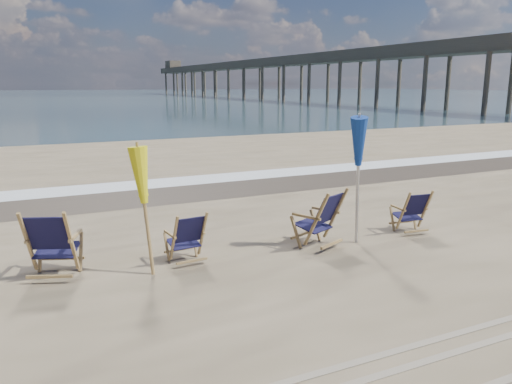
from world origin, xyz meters
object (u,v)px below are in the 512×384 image
(fishing_pier, at_px, (276,73))
(beach_chair_2, at_px, (336,216))
(beach_chair_3, at_px, (425,211))
(beach_chair_1, at_px, (203,236))
(umbrella_blue, at_px, (359,146))
(beach_chair_0, at_px, (71,244))
(umbrella_yellow, at_px, (145,182))

(fishing_pier, bearing_deg, beach_chair_2, -116.86)
(beach_chair_3, bearing_deg, beach_chair_1, 3.62)
(umbrella_blue, bearing_deg, beach_chair_1, 171.71)
(beach_chair_0, distance_m, beach_chair_1, 2.03)
(fishing_pier, bearing_deg, umbrella_blue, -116.61)
(beach_chair_0, relative_size, fishing_pier, 0.01)
(umbrella_yellow, xyz_separation_m, umbrella_blue, (3.72, -0.26, 0.37))
(beach_chair_3, bearing_deg, fishing_pier, -107.71)
(beach_chair_2, height_order, umbrella_blue, umbrella_blue)
(beach_chair_0, xyz_separation_m, umbrella_blue, (4.79, -0.49, 1.27))
(beach_chair_2, height_order, umbrella_yellow, umbrella_yellow)
(beach_chair_1, height_order, umbrella_yellow, umbrella_yellow)
(beach_chair_2, height_order, beach_chair_3, beach_chair_2)
(beach_chair_2, height_order, fishing_pier, fishing_pier)
(beach_chair_0, relative_size, umbrella_blue, 0.47)
(beach_chair_0, bearing_deg, beach_chair_2, -162.00)
(beach_chair_1, xyz_separation_m, umbrella_blue, (2.77, -0.40, 1.38))
(beach_chair_1, height_order, beach_chair_2, beach_chair_2)
(beach_chair_3, relative_size, fishing_pier, 0.01)
(beach_chair_3, bearing_deg, umbrella_blue, 10.28)
(beach_chair_1, bearing_deg, umbrella_yellow, 3.65)
(umbrella_yellow, bearing_deg, beach_chair_3, -1.98)
(beach_chair_3, distance_m, umbrella_yellow, 5.52)
(beach_chair_0, bearing_deg, fishing_pier, -98.37)
(beach_chair_0, height_order, umbrella_yellow, umbrella_yellow)
(beach_chair_0, distance_m, beach_chair_3, 6.52)
(beach_chair_1, distance_m, umbrella_blue, 3.12)
(beach_chair_0, xyz_separation_m, beach_chair_3, (6.51, -0.42, -0.11))
(beach_chair_2, bearing_deg, beach_chair_1, -27.27)
(beach_chair_2, distance_m, fishing_pier, 81.67)
(fishing_pier, bearing_deg, beach_chair_0, -119.70)
(beach_chair_3, relative_size, umbrella_blue, 0.38)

